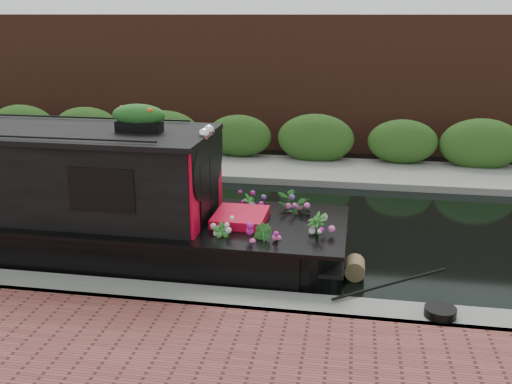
# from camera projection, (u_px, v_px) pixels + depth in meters

# --- Properties ---
(ground) EXTENTS (80.00, 80.00, 0.00)m
(ground) POSITION_uv_depth(u_px,v_px,m) (185.00, 224.00, 11.39)
(ground) COLOR black
(ground) RESTS_ON ground
(near_bank_coping) EXTENTS (40.00, 0.60, 0.50)m
(near_bank_coping) POSITION_uv_depth(u_px,v_px,m) (120.00, 303.00, 8.29)
(near_bank_coping) COLOR slate
(near_bank_coping) RESTS_ON ground
(far_bank_path) EXTENTS (40.00, 2.40, 0.34)m
(far_bank_path) POSITION_uv_depth(u_px,v_px,m) (230.00, 170.00, 15.34)
(far_bank_path) COLOR slate
(far_bank_path) RESTS_ON ground
(far_hedge) EXTENTS (40.00, 1.10, 2.80)m
(far_hedge) POSITION_uv_depth(u_px,v_px,m) (236.00, 162.00, 16.19)
(far_hedge) COLOR #2A521B
(far_hedge) RESTS_ON ground
(far_brick_wall) EXTENTS (40.00, 1.00, 8.00)m
(far_brick_wall) POSITION_uv_depth(u_px,v_px,m) (250.00, 146.00, 18.16)
(far_brick_wall) COLOR #4F281A
(far_brick_wall) RESTS_ON ground
(rope_fender) EXTENTS (0.32, 0.41, 0.32)m
(rope_fender) POSITION_uv_depth(u_px,v_px,m) (355.00, 268.00, 9.08)
(rope_fender) COLOR brown
(rope_fender) RESTS_ON ground
(coiled_mooring_rope) EXTENTS (0.41, 0.41, 0.12)m
(coiled_mooring_rope) POSITION_uv_depth(u_px,v_px,m) (440.00, 312.00, 7.43)
(coiled_mooring_rope) COLOR black
(coiled_mooring_rope) RESTS_ON near_bank_coping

